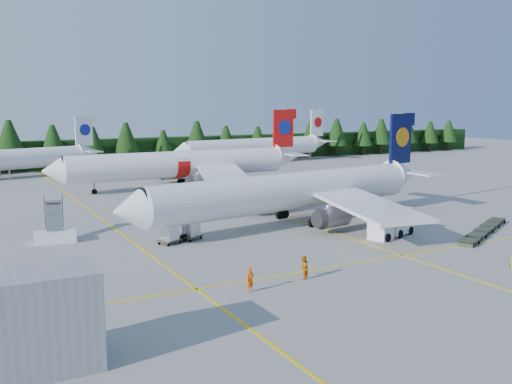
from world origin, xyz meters
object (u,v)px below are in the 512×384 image
service_truck (391,223)px  airstairs (55,234)px  airliner_navy (283,193)px  airliner_red (175,165)px

service_truck → airstairs: bearing=137.1°
airliner_navy → airliner_red: size_ratio=0.97×
service_truck → airliner_navy: bearing=106.3°
airliner_red → airstairs: (-23.45, -29.04, -3.00)m
airliner_navy → airliner_red: (-0.50, 33.13, 0.09)m
airliner_navy → airstairs: (-23.95, 4.09, -2.91)m
airliner_red → service_truck: 43.85m
airliner_navy → service_truck: (6.93, -10.02, -2.31)m
airliner_navy → airstairs: 24.47m
airliner_navy → airstairs: airliner_navy is taller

